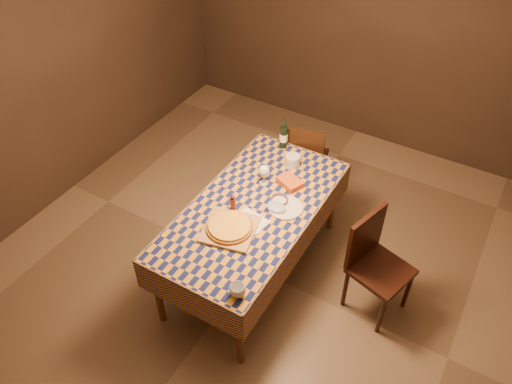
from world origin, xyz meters
TOP-DOWN VIEW (x-y plane):
  - room at (0.00, 0.00)m, footprint 5.00×5.10m
  - dining_table at (0.00, 0.00)m, footprint 0.94×1.84m
  - cutting_board at (-0.02, -0.31)m, footprint 0.47×0.47m
  - pizza at (-0.02, -0.31)m, footprint 0.45×0.45m
  - pepper_mill at (-0.10, -0.13)m, footprint 0.05×0.05m
  - bowl at (0.15, 0.16)m, footprint 0.17×0.17m
  - wine_glass at (-0.07, 0.31)m, footprint 0.10×0.10m
  - wine_bottle at (-0.18, 0.85)m, footprint 0.10×0.10m
  - deli_tub at (0.03, 0.64)m, footprint 0.16×0.16m
  - takeout_container at (0.13, 0.40)m, footprint 0.25×0.22m
  - white_plate at (0.23, 0.13)m, footprint 0.31×0.31m
  - tumbler at (0.35, -0.78)m, footprint 0.12×0.12m
  - flour_patch at (0.06, -0.14)m, footprint 0.29×0.24m
  - flour_bag at (0.17, 0.07)m, footprint 0.19×0.16m
  - chair_far at (-0.07, 1.08)m, footprint 0.51×0.51m
  - chair_right at (0.99, 0.20)m, footprint 0.53×0.52m

SIDE VIEW (x-z plane):
  - chair_far at x=-0.07m, z-range 0.06..0.99m
  - chair_right at x=0.99m, z-range 0.06..0.99m
  - dining_table at x=0.00m, z-range 0.31..1.08m
  - flour_patch at x=0.06m, z-range 0.77..0.77m
  - white_plate at x=0.23m, z-range 0.77..0.79m
  - cutting_board at x=-0.02m, z-range 0.77..0.79m
  - bowl at x=0.15m, z-range 0.77..0.81m
  - flour_bag at x=0.17m, z-range 0.77..0.82m
  - takeout_container at x=0.13m, z-range 0.77..0.82m
  - pizza at x=-0.02m, z-range 0.79..0.83m
  - tumbler at x=0.35m, z-range 0.77..0.86m
  - deli_tub at x=0.03m, z-range 0.77..0.88m
  - pepper_mill at x=-0.10m, z-range 0.76..0.95m
  - wine_bottle at x=-0.18m, z-range 0.73..1.03m
  - wine_glass at x=-0.07m, z-range 0.81..0.99m
  - room at x=0.00m, z-range 0.00..2.70m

